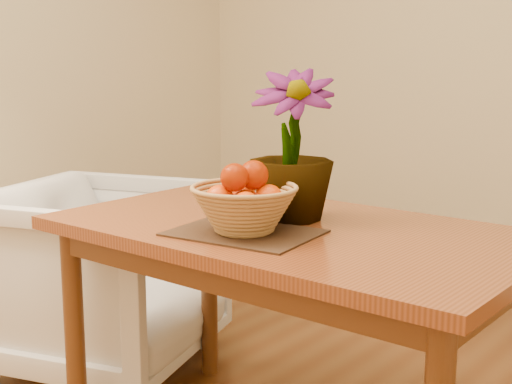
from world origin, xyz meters
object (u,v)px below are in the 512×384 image
Objects in this scene: potted_plant at (292,145)px; armchair at (102,268)px; wicker_basket at (244,211)px; table at (290,254)px.

armchair is at bearing 145.22° from potted_plant.
wicker_basket is 0.66× the size of potted_plant.
table is 1.03m from armchair.
wicker_basket is 0.28m from potted_plant.
table is 3.10× the size of potted_plant.
wicker_basket is 0.36× the size of armchair.
wicker_basket is at bearing -123.87° from armchair.
armchair is (-0.95, 0.26, -0.40)m from wicker_basket.
potted_plant is at bearing 124.84° from table.
potted_plant reaches higher than armchair.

